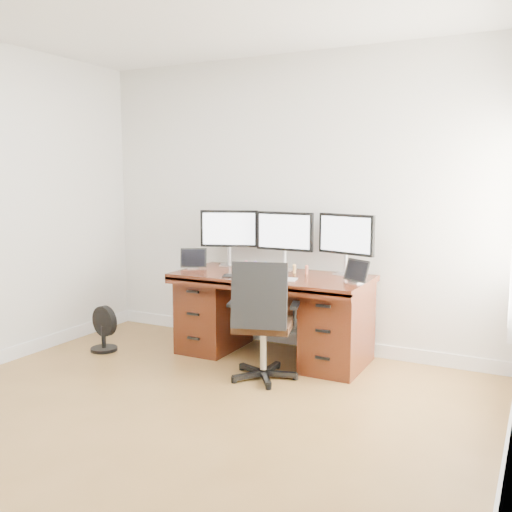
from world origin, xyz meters
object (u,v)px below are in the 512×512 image
at_px(keyboard, 254,277).
at_px(office_chair, 263,341).
at_px(desk, 273,313).
at_px(monitor_center, 285,233).
at_px(floor_fan, 103,329).

bearing_deg(keyboard, office_chair, -64.58).
distance_m(desk, monitor_center, 0.72).
distance_m(office_chair, monitor_center, 1.13).
distance_m(floor_fan, keyboard, 1.54).
height_order(office_chair, keyboard, office_chair).
relative_size(office_chair, keyboard, 3.78).
height_order(desk, floor_fan, desk).
bearing_deg(desk, keyboard, -102.21).
xyz_separation_m(office_chair, keyboard, (-0.24, 0.32, 0.44)).
distance_m(desk, keyboard, 0.44).
xyz_separation_m(desk, monitor_center, (-0.00, 0.24, 0.68)).
bearing_deg(desk, office_chair, -72.33).
xyz_separation_m(desk, floor_fan, (-1.46, -0.56, -0.20)).
bearing_deg(floor_fan, keyboard, 22.19).
relative_size(monitor_center, keyboard, 2.15).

